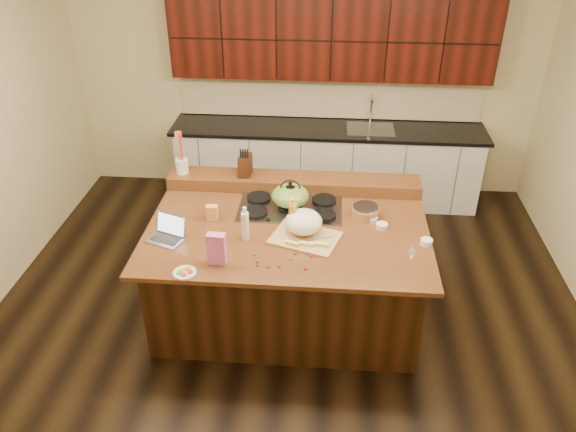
{
  "coord_description": "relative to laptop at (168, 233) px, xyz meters",
  "views": [
    {
      "loc": [
        0.33,
        -4.02,
        3.51
      ],
      "look_at": [
        0.0,
        0.05,
        1.0
      ],
      "focal_mm": 35.0,
      "sensor_mm": 36.0,
      "label": 1
    }
  ],
  "objects": [
    {
      "name": "room",
      "position": [
        0.97,
        0.25,
        0.38
      ],
      "size": [
        5.52,
        5.02,
        2.72
      ],
      "color": "black",
      "rests_on": "ground"
    },
    {
      "name": "island",
      "position": [
        0.97,
        0.25,
        -0.51
      ],
      "size": [
        2.4,
        1.6,
        0.92
      ],
      "color": "black",
      "rests_on": "ground"
    },
    {
      "name": "back_ledge",
      "position": [
        0.97,
        0.95,
        0.01
      ],
      "size": [
        2.4,
        0.3,
        0.12
      ],
      "primitive_type": "cube",
      "color": "black",
      "rests_on": "island"
    },
    {
      "name": "cooktop",
      "position": [
        0.97,
        0.55,
        -0.04
      ],
      "size": [
        0.92,
        0.52,
        0.05
      ],
      "color": "gray",
      "rests_on": "island"
    },
    {
      "name": "back_counter",
      "position": [
        1.27,
        2.47,
        0.01
      ],
      "size": [
        3.7,
        0.66,
        2.4
      ],
      "color": "silver",
      "rests_on": "ground"
    },
    {
      "name": "kettle",
      "position": [
        0.97,
        0.55,
        0.09
      ],
      "size": [
        0.27,
        0.27,
        0.19
      ],
      "primitive_type": "ellipsoid",
      "rotation": [
        0.0,
        0.0,
        0.38
      ],
      "color": "black",
      "rests_on": "cooktop"
    },
    {
      "name": "green_bowl",
      "position": [
        0.97,
        0.55,
        0.08
      ],
      "size": [
        0.41,
        0.41,
        0.18
      ],
      "primitive_type": "ellipsoid",
      "rotation": [
        0.0,
        0.0,
        -0.26
      ],
      "color": "olive",
      "rests_on": "cooktop"
    },
    {
      "name": "laptop",
      "position": [
        0.0,
        0.0,
        0.0
      ],
      "size": [
        0.34,
        0.31,
        0.2
      ],
      "rotation": [
        0.0,
        0.0,
        -0.36
      ],
      "color": "#B7B7BC",
      "rests_on": "island"
    },
    {
      "name": "oil_bottle",
      "position": [
        1.02,
        0.18,
        0.08
      ],
      "size": [
        0.09,
        0.09,
        0.27
      ],
      "primitive_type": "cylinder",
      "rotation": [
        0.0,
        0.0,
        -0.41
      ],
      "color": "#C48922",
      "rests_on": "island"
    },
    {
      "name": "vinegar_bottle",
      "position": [
        0.64,
        0.04,
        0.07
      ],
      "size": [
        0.08,
        0.08,
        0.25
      ],
      "primitive_type": "cylinder",
      "rotation": [
        0.0,
        0.0,
        -0.22
      ],
      "color": "silver",
      "rests_on": "island"
    },
    {
      "name": "wooden_tray",
      "position": [
        1.12,
        0.13,
        0.04
      ],
      "size": [
        0.63,
        0.54,
        0.22
      ],
      "rotation": [
        0.0,
        0.0,
        -0.32
      ],
      "color": "tan",
      "rests_on": "island"
    },
    {
      "name": "ramekin_a",
      "position": [
        1.77,
        0.3,
        -0.03
      ],
      "size": [
        0.12,
        0.12,
        0.04
      ],
      "primitive_type": "cylinder",
      "rotation": [
        0.0,
        0.0,
        0.28
      ],
      "color": "white",
      "rests_on": "island"
    },
    {
      "name": "ramekin_b",
      "position": [
        2.12,
        0.08,
        -0.03
      ],
      "size": [
        0.1,
        0.1,
        0.04
      ],
      "primitive_type": "cylinder",
      "rotation": [
        0.0,
        0.0,
        -0.03
      ],
      "color": "white",
      "rests_on": "island"
    },
    {
      "name": "ramekin_c",
      "position": [
        1.69,
        0.4,
        -0.03
      ],
      "size": [
        0.12,
        0.12,
        0.04
      ],
      "primitive_type": "cylinder",
      "rotation": [
        0.0,
        0.0,
        0.28
      ],
      "color": "white",
      "rests_on": "island"
    },
    {
      "name": "strainer_bowl",
      "position": [
        1.63,
        0.47,
        -0.01
      ],
      "size": [
        0.24,
        0.24,
        0.09
      ],
      "primitive_type": "cylinder",
      "rotation": [
        0.0,
        0.0,
        0.01
      ],
      "color": "#996B3F",
      "rests_on": "island"
    },
    {
      "name": "kitchen_timer",
      "position": [
        1.99,
        -0.03,
        -0.02
      ],
      "size": [
        0.1,
        0.1,
        0.07
      ],
      "primitive_type": "cone",
      "rotation": [
        0.0,
        0.0,
        0.36
      ],
      "color": "silver",
      "rests_on": "island"
    },
    {
      "name": "pink_bag",
      "position": [
        0.47,
        -0.31,
        0.08
      ],
      "size": [
        0.15,
        0.08,
        0.26
      ],
      "primitive_type": "cube",
      "rotation": [
        0.0,
        0.0,
        -0.06
      ],
      "color": "#D463A8",
      "rests_on": "island"
    },
    {
      "name": "candy_plate",
      "position": [
        0.25,
        -0.46,
        -0.05
      ],
      "size": [
        0.21,
        0.21,
        0.01
      ],
      "primitive_type": "cylinder",
      "rotation": [
        0.0,
        0.0,
        0.2
      ],
      "color": "white",
      "rests_on": "island"
    },
    {
      "name": "package_box",
      "position": [
        0.31,
        0.32,
        0.02
      ],
      "size": [
        0.1,
        0.07,
        0.14
      ],
      "primitive_type": "cube",
      "rotation": [
        0.0,
        0.0,
        -0.0
      ],
      "color": "#E3A450",
      "rests_on": "island"
    },
    {
      "name": "utensil_crock",
      "position": [
        -0.1,
        0.95,
        0.14
      ],
      "size": [
        0.15,
        0.15,
        0.14
      ],
      "primitive_type": "cylinder",
      "rotation": [
        0.0,
        0.0,
        0.25
      ],
      "color": "white",
      "rests_on": "back_ledge"
    },
    {
      "name": "knife_block",
      "position": [
        0.51,
        0.95,
        0.17
      ],
      "size": [
        0.12,
        0.18,
        0.21
      ],
      "primitive_type": "cube",
      "rotation": [
        0.0,
        0.0,
        -0.12
      ],
      "color": "black",
      "rests_on": "back_ledge"
    },
    {
      "name": "gumdrop_0",
      "position": [
        0.78,
        -0.28,
        -0.04
      ],
      "size": [
        0.02,
        0.02,
        0.02
      ],
      "primitive_type": "ellipsoid",
      "color": "red",
      "rests_on": "island"
    },
    {
      "name": "gumdrop_1",
      "position": [
        0.74,
        -0.19,
        -0.04
      ],
      "size": [
        0.02,
        0.02,
        0.02
      ],
      "primitive_type": "ellipsoid",
      "color": "#198C26",
      "rests_on": "island"
    },
    {
      "name": "gumdrop_2",
      "position": [
        1.06,
        -0.15,
        -0.04
      ],
      "size": [
        0.02,
        0.02,
        0.02
      ],
      "primitive_type": "ellipsoid",
      "color": "red",
      "rests_on": "island"
    },
    {
      "name": "gumdrop_3",
      "position": [
        0.78,
        -0.32,
        -0.04
      ],
      "size": [
        0.02,
        0.02,
        0.02
      ],
      "primitive_type": "ellipsoid",
      "color": "#198C26",
      "rests_on": "island"
    },
    {
      "name": "gumdrop_4",
      "position": [
        1.15,
        -0.34,
        -0.04
      ],
      "size": [
        0.02,
        0.02,
        0.02
      ],
      "primitive_type": "ellipsoid",
      "color": "red",
      "rests_on": "island"
    },
    {
      "name": "gumdrop_5",
      "position": [
        0.95,
        -0.33,
        -0.04
      ],
      "size": [
        0.02,
        0.02,
        0.02
      ],
      "primitive_type": "ellipsoid",
      "color": "#198C26",
      "rests_on": "island"
    },
    {
      "name": "gumdrop_6",
      "position": [
        1.19,
        -0.18,
        -0.04
      ],
      "size": [
        0.02,
        0.02,
        0.02
      ],
      "primitive_type": "ellipsoid",
      "color": "red",
      "rests_on": "island"
    },
    {
      "name": "gumdrop_7",
      "position": [
        1.04,
        -0.23,
        -0.04
      ],
      "size": [
        0.02,
        0.02,
        0.02
      ],
      "primitive_type": "ellipsoid",
      "color": "#198C26",
      "rests_on": "island"
    },
    {
      "name": "gumdrop_8",
      "position": [
        0.87,
        -0.34,
        -0.04
      ],
      "size": [
        0.02,
        0.02,
        0.02
      ],
      "primitive_type": "ellipsoid",
      "color": "red",
      "rests_on": "island"
    }
  ]
}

